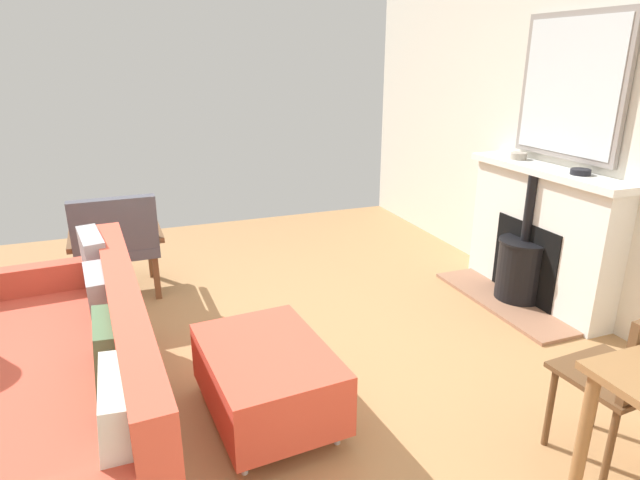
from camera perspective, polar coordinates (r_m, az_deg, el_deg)
The scene contains 10 objects.
ground_plane at distance 3.35m, azimuth -11.04°, elevation -13.88°, with size 5.37×6.10×0.01m, color #A87A4C.
wall_left at distance 4.19m, azimuth 27.36°, elevation 10.94°, with size 0.12×6.10×2.72m, color beige.
fireplace at distance 4.35m, azimuth 21.99°, elevation -0.28°, with size 0.58×1.40×1.04m.
mirror_over_mantel at distance 4.23m, azimuth 25.20°, elevation 14.57°, with size 0.04×0.93×0.99m.
mantel_bowl_near at distance 4.46m, azimuth 20.43°, elevation 8.45°, with size 0.13×0.13×0.05m.
mantel_bowl_far at distance 4.03m, azimuth 26.06°, elevation 6.60°, with size 0.13×0.13×0.04m.
sofa at distance 2.82m, azimuth -25.62°, elevation -13.81°, with size 1.00×2.14×0.84m.
ottoman at distance 2.83m, azimuth -5.68°, elevation -14.28°, with size 0.65×0.88×0.41m.
armchair_accent at distance 4.35m, azimuth -20.93°, elevation 0.03°, with size 0.69×0.60×0.84m.
dining_chair_near_fireplace at distance 2.73m, azimuth 30.17°, elevation -12.31°, with size 0.43×0.43×0.82m.
Camera 1 is at (0.40, 2.80, 1.79)m, focal length 29.97 mm.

